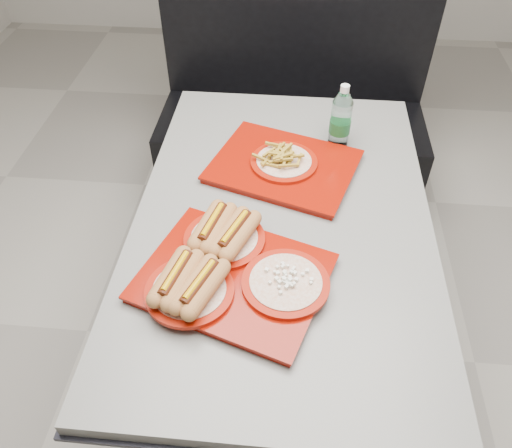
# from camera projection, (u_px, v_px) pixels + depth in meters

# --- Properties ---
(ground) EXTENTS (6.00, 6.00, 0.00)m
(ground) POSITION_uv_depth(u_px,v_px,m) (276.00, 346.00, 2.05)
(ground) COLOR #9C978C
(ground) RESTS_ON ground
(diner_table) EXTENTS (0.92, 1.42, 0.75)m
(diner_table) POSITION_uv_depth(u_px,v_px,m) (281.00, 251.00, 1.64)
(diner_table) COLOR black
(diner_table) RESTS_ON ground
(booth_bench) EXTENTS (1.30, 0.57, 1.35)m
(booth_bench) POSITION_uv_depth(u_px,v_px,m) (292.00, 117.00, 2.54)
(booth_bench) COLOR black
(booth_bench) RESTS_ON ground
(tray_near) EXTENTS (0.57, 0.50, 0.10)m
(tray_near) POSITION_uv_depth(u_px,v_px,m) (227.00, 269.00, 1.32)
(tray_near) COLOR #800E03
(tray_near) RESTS_ON diner_table
(tray_far) EXTENTS (0.55, 0.48, 0.09)m
(tray_far) POSITION_uv_depth(u_px,v_px,m) (284.00, 163.00, 1.66)
(tray_far) COLOR #800E03
(tray_far) RESTS_ON diner_table
(water_bottle) EXTENTS (0.07, 0.07, 0.23)m
(water_bottle) POSITION_uv_depth(u_px,v_px,m) (341.00, 120.00, 1.71)
(water_bottle) COLOR silver
(water_bottle) RESTS_ON diner_table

